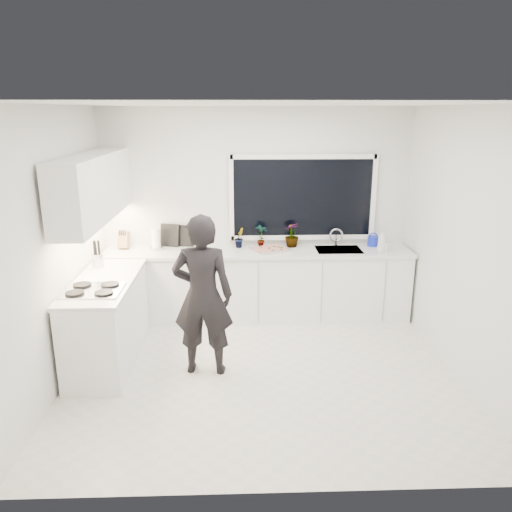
{
  "coord_description": "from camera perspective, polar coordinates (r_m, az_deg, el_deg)",
  "views": [
    {
      "loc": [
        -0.23,
        -4.71,
        2.64
      ],
      "look_at": [
        -0.05,
        0.4,
        1.15
      ],
      "focal_mm": 35.0,
      "sensor_mm": 36.0,
      "label": 1
    }
  ],
  "objects": [
    {
      "name": "countertop_left",
      "position": [
        5.54,
        -16.95,
        -2.79
      ],
      "size": [
        0.62,
        1.6,
        0.04
      ],
      "primitive_type": "cube",
      "color": "silver",
      "rests_on": "base_cabinets_left"
    },
    {
      "name": "soap_bottles",
      "position": [
        6.47,
        14.29,
        1.6
      ],
      "size": [
        0.16,
        0.16,
        0.31
      ],
      "color": "#D8BF66",
      "rests_on": "countertop_back"
    },
    {
      "name": "wall_left",
      "position": [
        5.2,
        -21.94,
        0.67
      ],
      "size": [
        0.02,
        3.5,
        2.7
      ],
      "primitive_type": "cube",
      "color": "white",
      "rests_on": "ground"
    },
    {
      "name": "floor",
      "position": [
        5.41,
        0.74,
        -13.09
      ],
      "size": [
        4.0,
        3.5,
        0.02
      ],
      "primitive_type": "cube",
      "color": "beige",
      "rests_on": "ground"
    },
    {
      "name": "picture_frame_large",
      "position": [
        6.63,
        -8.03,
        2.3
      ],
      "size": [
        0.22,
        0.06,
        0.28
      ],
      "primitive_type": "cube",
      "rotation": [
        0.0,
        0.0,
        -0.18
      ],
      "color": "black",
      "rests_on": "countertop_back"
    },
    {
      "name": "window",
      "position": [
        6.58,
        5.34,
        6.65
      ],
      "size": [
        1.8,
        0.02,
        1.0
      ],
      "primitive_type": "cube",
      "color": "black",
      "rests_on": "wall_back"
    },
    {
      "name": "upper_cabinets",
      "position": [
        5.68,
        -18.04,
        7.47
      ],
      "size": [
        0.34,
        2.1,
        0.7
      ],
      "primitive_type": "cube",
      "color": "white",
      "rests_on": "wall_left"
    },
    {
      "name": "knife_block",
      "position": [
        6.67,
        -14.87,
        1.74
      ],
      "size": [
        0.15,
        0.12,
        0.22
      ],
      "primitive_type": "cube",
      "rotation": [
        0.0,
        0.0,
        -0.19
      ],
      "color": "#A1744B",
      "rests_on": "countertop_back"
    },
    {
      "name": "picture_frame_small",
      "position": [
        6.65,
        -9.84,
        2.36
      ],
      "size": [
        0.25,
        0.08,
        0.3
      ],
      "primitive_type": "cube",
      "rotation": [
        0.0,
        0.0,
        -0.24
      ],
      "color": "black",
      "rests_on": "countertop_back"
    },
    {
      "name": "wall_right",
      "position": [
        5.37,
        22.75,
        1.07
      ],
      "size": [
        0.02,
        3.5,
        2.7
      ],
      "primitive_type": "cube",
      "color": "white",
      "rests_on": "ground"
    },
    {
      "name": "base_cabinets_left",
      "position": [
        5.7,
        -16.57,
        -7.17
      ],
      "size": [
        0.58,
        1.6,
        0.88
      ],
      "primitive_type": "cube",
      "color": "white",
      "rests_on": "floor"
    },
    {
      "name": "pizza",
      "position": [
        6.37,
        1.61,
        0.88
      ],
      "size": [
        0.48,
        0.42,
        0.01
      ],
      "primitive_type": "cube",
      "rotation": [
        0.0,
        0.0,
        0.39
      ],
      "color": "red",
      "rests_on": "pizza_tray"
    },
    {
      "name": "base_cabinets_back",
      "position": [
        6.54,
        0.16,
        -3.39
      ],
      "size": [
        3.92,
        0.58,
        0.88
      ],
      "primitive_type": "cube",
      "color": "white",
      "rests_on": "floor"
    },
    {
      "name": "faucet",
      "position": [
        6.68,
        9.14,
        2.11
      ],
      "size": [
        0.03,
        0.03,
        0.22
      ],
      "primitive_type": "cylinder",
      "color": "silver",
      "rests_on": "countertop_back"
    },
    {
      "name": "pizza_tray",
      "position": [
        6.37,
        1.61,
        0.73
      ],
      "size": [
        0.53,
        0.47,
        0.03
      ],
      "primitive_type": "cube",
      "rotation": [
        0.0,
        0.0,
        0.39
      ],
      "color": "#BABABF",
      "rests_on": "countertop_back"
    },
    {
      "name": "paper_towel_roll",
      "position": [
        6.54,
        -11.35,
        1.87
      ],
      "size": [
        0.12,
        0.12,
        0.26
      ],
      "primitive_type": "cylinder",
      "rotation": [
        0.0,
        0.0,
        -0.13
      ],
      "color": "white",
      "rests_on": "countertop_back"
    },
    {
      "name": "person",
      "position": [
        5.09,
        -6.12,
        -4.53
      ],
      "size": [
        0.64,
        0.45,
        1.69
      ],
      "primitive_type": "imported",
      "rotation": [
        0.0,
        0.0,
        3.07
      ],
      "color": "black",
      "rests_on": "floor"
    },
    {
      "name": "watering_can",
      "position": [
        6.76,
        13.2,
        1.66
      ],
      "size": [
        0.18,
        0.18,
        0.13
      ],
      "primitive_type": "cylinder",
      "rotation": [
        0.0,
        0.0,
        0.36
      ],
      "color": "#1425C1",
      "rests_on": "countertop_back"
    },
    {
      "name": "stovetop",
      "position": [
        5.22,
        -18.15,
        -3.67
      ],
      "size": [
        0.56,
        0.48,
        0.03
      ],
      "primitive_type": "cube",
      "color": "black",
      "rests_on": "countertop_left"
    },
    {
      "name": "ceiling",
      "position": [
        4.71,
        0.86,
        17.1
      ],
      "size": [
        4.0,
        3.5,
        0.02
      ],
      "primitive_type": "cube",
      "color": "white",
      "rests_on": "wall_back"
    },
    {
      "name": "herb_plants",
      "position": [
        6.52,
        1.89,
        2.34
      ],
      "size": [
        0.89,
        0.25,
        0.32
      ],
      "color": "#26662D",
      "rests_on": "countertop_back"
    },
    {
      "name": "sink",
      "position": [
        6.53,
        9.4,
        0.32
      ],
      "size": [
        0.58,
        0.42,
        0.14
      ],
      "primitive_type": "cube",
      "color": "silver",
      "rests_on": "countertop_back"
    },
    {
      "name": "countertop_back",
      "position": [
        6.39,
        0.16,
        0.46
      ],
      "size": [
        3.94,
        0.62,
        0.04
      ],
      "primitive_type": "cube",
      "color": "silver",
      "rests_on": "base_cabinets_back"
    },
    {
      "name": "utensil_crock",
      "position": [
        5.97,
        -17.63,
        -0.47
      ],
      "size": [
        0.17,
        0.17,
        0.16
      ],
      "primitive_type": "cylinder",
      "rotation": [
        0.0,
        0.0,
        -0.4
      ],
      "color": "#ACADB1",
      "rests_on": "countertop_left"
    },
    {
      "name": "wall_back",
      "position": [
        6.6,
        0.06,
        4.99
      ],
      "size": [
        4.0,
        0.02,
        2.7
      ],
      "primitive_type": "cube",
      "color": "white",
      "rests_on": "ground"
    }
  ]
}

